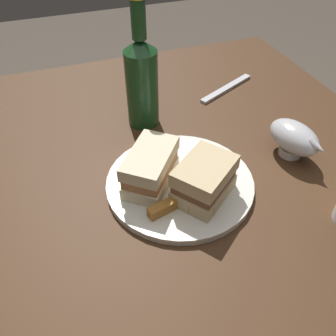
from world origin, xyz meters
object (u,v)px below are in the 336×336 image
at_px(sandwich_half_right, 204,180).
at_px(gravy_boat, 295,138).
at_px(fork, 226,88).
at_px(sandwich_half_left, 150,168).
at_px(cider_bottle, 142,79).
at_px(plate, 180,183).

distance_m(sandwich_half_right, gravy_boat, 0.22).
bearing_deg(sandwich_half_right, fork, -122.65).
bearing_deg(sandwich_half_left, gravy_boat, 178.70).
xyz_separation_m(sandwich_half_left, gravy_boat, (-0.29, 0.01, -0.00)).
height_order(sandwich_half_left, cider_bottle, cider_bottle).
bearing_deg(gravy_boat, cider_bottle, -40.42).
bearing_deg(sandwich_half_right, cider_bottle, -83.69).
relative_size(cider_bottle, fork, 1.48).
bearing_deg(cider_bottle, fork, -164.91).
bearing_deg(plate, sandwich_half_left, -15.57).
xyz_separation_m(plate, sandwich_half_right, (-0.02, 0.05, 0.04)).
bearing_deg(sandwich_half_right, gravy_boat, -166.07).
xyz_separation_m(plate, cider_bottle, (0.00, -0.21, 0.10)).
bearing_deg(plate, sandwich_half_right, 118.62).
distance_m(sandwich_half_left, cider_bottle, 0.21).
bearing_deg(gravy_boat, fork, -88.57).
xyz_separation_m(sandwich_half_left, fork, (-0.28, -0.26, -0.04)).
height_order(sandwich_half_right, fork, sandwich_half_right).
bearing_deg(plate, cider_bottle, -88.99).
distance_m(cider_bottle, fork, 0.26).
height_order(sandwich_half_left, sandwich_half_right, sandwich_half_right).
relative_size(plate, cider_bottle, 0.99).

